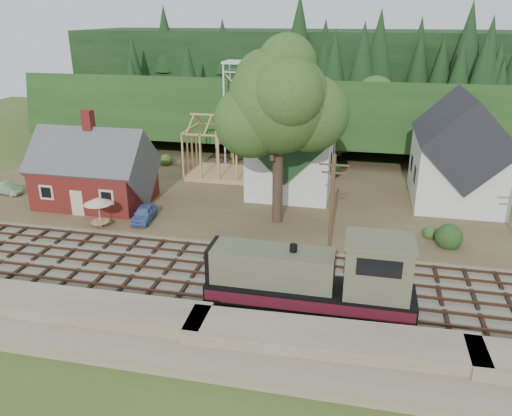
% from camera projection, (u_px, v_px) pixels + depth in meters
% --- Properties ---
extents(ground, '(140.00, 140.00, 0.00)m').
position_uv_depth(ground, '(225.00, 275.00, 35.77)').
color(ground, '#384C1E').
rests_on(ground, ground).
extents(embankment, '(64.00, 5.00, 1.60)m').
position_uv_depth(embankment, '(184.00, 348.00, 28.03)').
color(embankment, '#7F7259').
rests_on(embankment, ground).
extents(railroad_bed, '(64.00, 11.00, 0.16)m').
position_uv_depth(railroad_bed, '(225.00, 274.00, 35.74)').
color(railroad_bed, '#726B5B').
rests_on(railroad_bed, ground).
extents(village_flat, '(64.00, 26.00, 0.30)m').
position_uv_depth(village_flat, '(272.00, 192.00, 52.10)').
color(village_flat, brown).
rests_on(village_flat, ground).
extents(hillside, '(70.00, 28.96, 12.74)m').
position_uv_depth(hillside, '(301.00, 140.00, 74.00)').
color(hillside, '#1E3F19').
rests_on(hillside, ground).
extents(ridge, '(80.00, 20.00, 12.00)m').
position_uv_depth(ridge, '(313.00, 120.00, 88.56)').
color(ridge, black).
rests_on(ridge, ground).
extents(depot, '(10.80, 7.41, 9.00)m').
position_uv_depth(depot, '(95.00, 174.00, 47.81)').
color(depot, '#5F1915').
rests_on(depot, village_flat).
extents(church, '(8.40, 15.17, 13.00)m').
position_uv_depth(church, '(294.00, 142.00, 51.40)').
color(church, silver).
rests_on(church, village_flat).
extents(farmhouse, '(8.40, 10.80, 10.60)m').
position_uv_depth(farmhouse, '(459.00, 156.00, 47.71)').
color(farmhouse, silver).
rests_on(farmhouse, village_flat).
extents(timber_frame, '(8.20, 6.20, 6.99)m').
position_uv_depth(timber_frame, '(226.00, 150.00, 55.81)').
color(timber_frame, tan).
rests_on(timber_frame, village_flat).
extents(lattice_tower, '(3.20, 3.20, 12.12)m').
position_uv_depth(lattice_tower, '(238.00, 82.00, 58.81)').
color(lattice_tower, silver).
rests_on(lattice_tower, village_flat).
extents(big_tree, '(10.90, 8.40, 14.70)m').
position_uv_depth(big_tree, '(281.00, 109.00, 40.81)').
color(big_tree, '#38281E').
rests_on(big_tree, village_flat).
extents(telegraph_pole_near, '(2.20, 0.28, 8.00)m').
position_uv_depth(telegraph_pole_near, '(332.00, 203.00, 37.57)').
color(telegraph_pole_near, '#4C331E').
rests_on(telegraph_pole_near, ground).
extents(locomotive, '(12.75, 3.19, 5.08)m').
position_uv_depth(locomotive, '(317.00, 278.00, 30.87)').
color(locomotive, black).
rests_on(locomotive, railroad_bed).
extents(car_blue, '(2.06, 4.11, 1.34)m').
position_uv_depth(car_blue, '(144.00, 214.00, 44.28)').
color(car_blue, '#556FB7').
rests_on(car_blue, village_flat).
extents(car_green, '(3.61, 1.71, 1.14)m').
position_uv_depth(car_green, '(7.00, 188.00, 50.95)').
color(car_green, '#6E9869').
rests_on(car_green, village_flat).
extents(patio_set, '(2.42, 2.42, 2.70)m').
position_uv_depth(patio_set, '(98.00, 202.00, 42.37)').
color(patio_set, silver).
rests_on(patio_set, village_flat).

